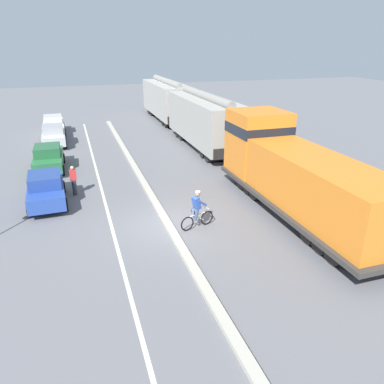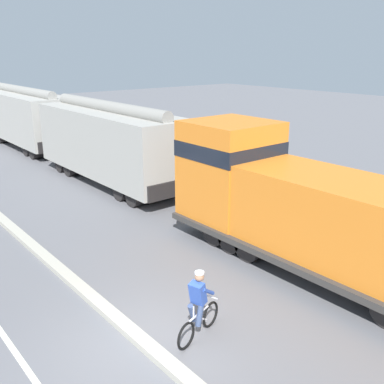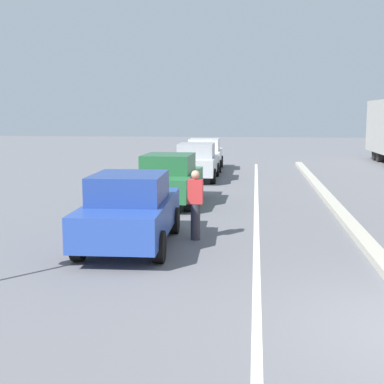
{
  "view_description": "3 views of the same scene",
  "coord_description": "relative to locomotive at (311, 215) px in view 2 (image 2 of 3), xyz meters",
  "views": [
    {
      "loc": [
        -3.57,
        -14.55,
        7.63
      ],
      "look_at": [
        1.34,
        0.58,
        1.22
      ],
      "focal_mm": 35.0,
      "sensor_mm": 36.0,
      "label": 1
    },
    {
      "loc": [
        -4.75,
        -7.58,
        6.55
      ],
      "look_at": [
        4.23,
        3.35,
        2.05
      ],
      "focal_mm": 42.0,
      "sensor_mm": 36.0,
      "label": 2
    },
    {
      "loc": [
        -2.46,
        -7.01,
        2.9
      ],
      "look_at": [
        -4.1,
        6.75,
        0.86
      ],
      "focal_mm": 50.0,
      "sensor_mm": 36.0,
      "label": 3
    }
  ],
  "objects": [
    {
      "name": "locomotive",
      "position": [
        0.0,
        0.0,
        0.0
      ],
      "size": [
        3.1,
        11.61,
        4.2
      ],
      "color": "orange",
      "rests_on": "ground"
    },
    {
      "name": "hopper_car_middle",
      "position": [
        0.0,
        23.76,
        0.28
      ],
      "size": [
        2.9,
        10.6,
        4.18
      ],
      "color": "#A6A49C",
      "rests_on": "ground"
    },
    {
      "name": "hopper_car_lead",
      "position": [
        0.0,
        12.16,
        0.28
      ],
      "size": [
        2.9,
        10.6,
        4.18
      ],
      "color": "#A2A098",
      "rests_on": "ground"
    },
    {
      "name": "cyclist",
      "position": [
        -4.92,
        -0.54,
        -0.98
      ],
      "size": [
        1.66,
        0.63,
        1.71
      ],
      "color": "black",
      "rests_on": "ground"
    },
    {
      "name": "median_curb",
      "position": [
        -6.1,
        6.06,
        -1.72
      ],
      "size": [
        0.36,
        36.0,
        0.16
      ],
      "primitive_type": "cube",
      "color": "#B2AD9E",
      "rests_on": "ground"
    },
    {
      "name": "ground_plane",
      "position": [
        -6.1,
        0.06,
        -1.8
      ],
      "size": [
        120.0,
        120.0,
        0.0
      ],
      "primitive_type": "plane",
      "color": "slate"
    }
  ]
}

